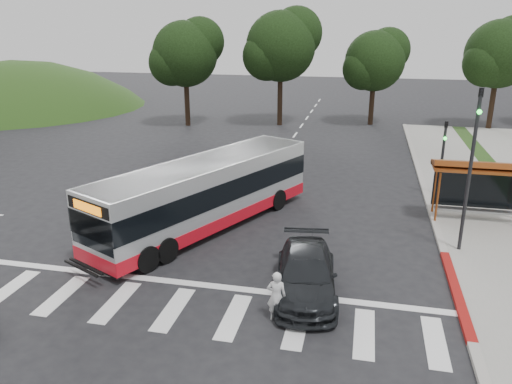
# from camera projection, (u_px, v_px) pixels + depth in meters

# --- Properties ---
(ground) EXTENTS (140.00, 140.00, 0.00)m
(ground) POSITION_uv_depth(u_px,v_px,m) (218.00, 245.00, 20.59)
(ground) COLOR black
(ground) RESTS_ON ground
(sidewalk_east) EXTENTS (4.00, 40.00, 0.12)m
(sidewalk_east) POSITION_uv_depth(u_px,v_px,m) (467.00, 200.00, 25.71)
(sidewalk_east) COLOR gray
(sidewalk_east) RESTS_ON ground
(curb_east) EXTENTS (0.30, 40.00, 0.15)m
(curb_east) POSITION_uv_depth(u_px,v_px,m) (427.00, 197.00, 26.11)
(curb_east) COLOR #9E9991
(curb_east) RESTS_ON ground
(curb_east_red) EXTENTS (0.32, 6.00, 0.15)m
(curb_east_red) POSITION_uv_depth(u_px,v_px,m) (456.00, 292.00, 16.87)
(curb_east_red) COLOR maroon
(curb_east_red) RESTS_ON ground
(hillside_nw) EXTENTS (44.00, 44.00, 10.00)m
(hillside_nw) POSITION_uv_depth(u_px,v_px,m) (18.00, 107.00, 54.91)
(hillside_nw) COLOR #1C3B12
(hillside_nw) RESTS_ON ground
(crosswalk_ladder) EXTENTS (18.00, 2.60, 0.01)m
(crosswalk_ladder) POSITION_uv_depth(u_px,v_px,m) (173.00, 309.00, 15.97)
(crosswalk_ladder) COLOR silver
(crosswalk_ladder) RESTS_ON ground
(bus_shelter) EXTENTS (4.20, 1.60, 2.86)m
(bus_shelter) POSITION_uv_depth(u_px,v_px,m) (481.00, 172.00, 22.34)
(bus_shelter) COLOR #914218
(bus_shelter) RESTS_ON sidewalk_east
(traffic_signal_ne_tall) EXTENTS (0.18, 0.37, 6.50)m
(traffic_signal_ne_tall) POSITION_uv_depth(u_px,v_px,m) (472.00, 158.00, 18.76)
(traffic_signal_ne_tall) COLOR black
(traffic_signal_ne_tall) RESTS_ON ground
(traffic_signal_ne_short) EXTENTS (0.18, 0.37, 4.00)m
(traffic_signal_ne_short) POSITION_uv_depth(u_px,v_px,m) (443.00, 151.00, 25.67)
(traffic_signal_ne_short) COLOR black
(traffic_signal_ne_short) RESTS_ON ground
(tree_ne_a) EXTENTS (6.16, 5.74, 9.30)m
(tree_ne_a) POSITION_uv_depth(u_px,v_px,m) (500.00, 53.00, 41.19)
(tree_ne_a) COLOR black
(tree_ne_a) RESTS_ON parking_lot
(tree_north_a) EXTENTS (6.60, 6.15, 10.17)m
(tree_north_a) POSITION_uv_depth(u_px,v_px,m) (282.00, 45.00, 42.87)
(tree_north_a) COLOR black
(tree_north_a) RESTS_ON ground
(tree_north_b) EXTENTS (5.72, 5.33, 8.43)m
(tree_north_b) POSITION_uv_depth(u_px,v_px,m) (376.00, 60.00, 43.47)
(tree_north_b) COLOR black
(tree_north_b) RESTS_ON ground
(tree_north_c) EXTENTS (6.16, 5.74, 9.30)m
(tree_north_c) POSITION_uv_depth(u_px,v_px,m) (186.00, 53.00, 42.87)
(tree_north_c) COLOR black
(tree_north_c) RESTS_ON ground
(transit_bus) EXTENTS (7.34, 11.70, 3.03)m
(transit_bus) POSITION_uv_depth(u_px,v_px,m) (206.00, 195.00, 21.96)
(transit_bus) COLOR #ADB0B2
(transit_bus) RESTS_ON ground
(pedestrian) EXTENTS (0.63, 0.44, 1.63)m
(pedestrian) POSITION_uv_depth(u_px,v_px,m) (276.00, 296.00, 15.16)
(pedestrian) COLOR silver
(pedestrian) RESTS_ON ground
(dark_sedan) EXTENTS (2.60, 5.11, 1.42)m
(dark_sedan) POSITION_uv_depth(u_px,v_px,m) (306.00, 274.00, 16.73)
(dark_sedan) COLOR black
(dark_sedan) RESTS_ON ground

